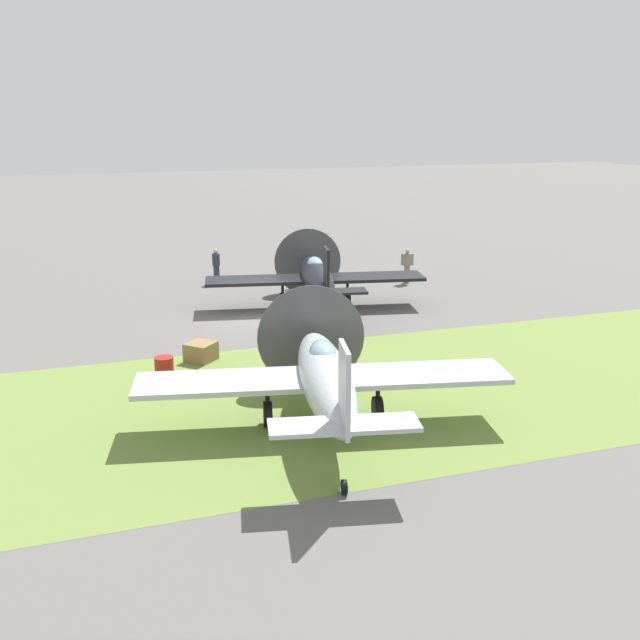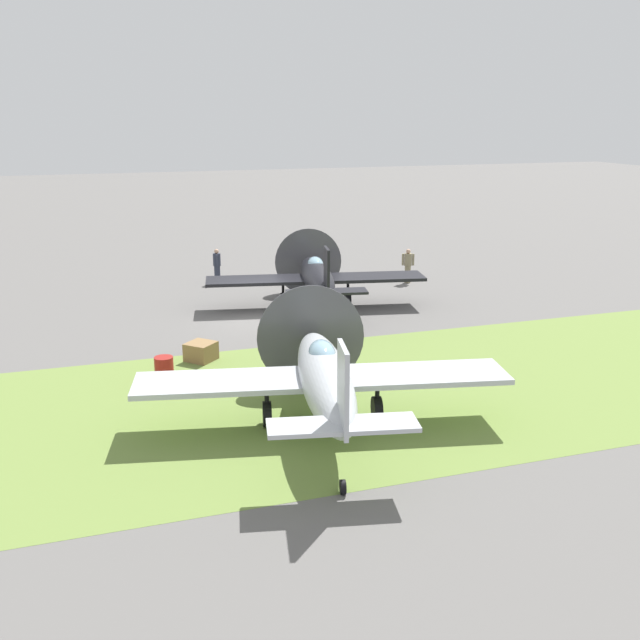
# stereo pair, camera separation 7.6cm
# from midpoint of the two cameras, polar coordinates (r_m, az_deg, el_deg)

# --- Properties ---
(ground_plane) EXTENTS (160.00, 160.00, 0.00)m
(ground_plane) POSITION_cam_midpoint_polar(r_m,az_deg,el_deg) (30.74, -4.79, 0.12)
(ground_plane) COLOR #605E5B
(grass_verge) EXTENTS (120.00, 11.00, 0.01)m
(grass_verge) POSITION_cam_midpoint_polar(r_m,az_deg,el_deg) (22.23, 1.00, -6.12)
(grass_verge) COLOR olive
(grass_verge) RESTS_ON ground
(airplane_lead) EXTENTS (9.73, 7.76, 3.44)m
(airplane_lead) POSITION_cam_midpoint_polar(r_m,az_deg,el_deg) (31.83, -0.37, 3.40)
(airplane_lead) COLOR black
(airplane_lead) RESTS_ON ground
(airplane_wingman) EXTENTS (10.30, 8.23, 3.65)m
(airplane_wingman) POSITION_cam_midpoint_polar(r_m,az_deg,el_deg) (19.60, 0.27, -4.43)
(airplane_wingman) COLOR #B2B7BC
(airplane_wingman) RESTS_ON ground
(ground_crew_chief) EXTENTS (0.38, 0.63, 1.73)m
(ground_crew_chief) POSITION_cam_midpoint_polar(r_m,az_deg,el_deg) (37.27, -8.16, 4.27)
(ground_crew_chief) COLOR #2D3342
(ground_crew_chief) RESTS_ON ground
(ground_crew_mechanic) EXTENTS (0.59, 0.38, 1.73)m
(ground_crew_mechanic) POSITION_cam_midpoint_polar(r_m,az_deg,el_deg) (37.20, 6.76, 4.29)
(ground_crew_mechanic) COLOR #847A5B
(ground_crew_mechanic) RESTS_ON ground
(fuel_drum) EXTENTS (0.60, 0.60, 0.90)m
(fuel_drum) POSITION_cam_midpoint_polar(r_m,az_deg,el_deg) (23.71, -12.14, -3.89)
(fuel_drum) COLOR maroon
(fuel_drum) RESTS_ON ground
(supply_crate) EXTENTS (1.27, 1.27, 0.64)m
(supply_crate) POSITION_cam_midpoint_polar(r_m,az_deg,el_deg) (25.75, -9.37, -2.45)
(supply_crate) COLOR olive
(supply_crate) RESTS_ON ground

